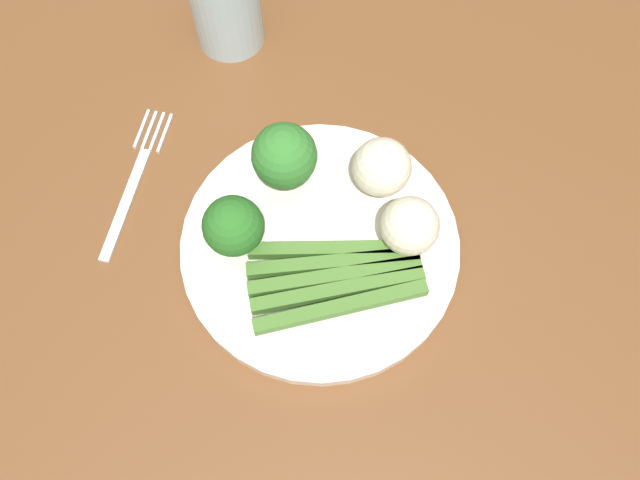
{
  "coord_description": "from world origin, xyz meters",
  "views": [
    {
      "loc": [
        0.14,
        -0.16,
        1.28
      ],
      "look_at": [
        0.05,
        0.05,
        0.77
      ],
      "focal_mm": 35.37,
      "sensor_mm": 36.0,
      "label": 1
    }
  ],
  "objects_px": {
    "fork": "(135,180)",
    "dining_table": "(255,312)",
    "broccoli_back": "(286,157)",
    "cauliflower_left": "(382,167)",
    "plate": "(320,246)",
    "asparagus_bundle": "(336,277)",
    "water_glass": "(225,0)",
    "broccoli_right": "(233,227)",
    "cauliflower_front": "(410,226)"
  },
  "relations": [
    {
      "from": "broccoli_right",
      "to": "cauliflower_left",
      "type": "height_order",
      "value": "broccoli_right"
    },
    {
      "from": "dining_table",
      "to": "water_glass",
      "type": "height_order",
      "value": "water_glass"
    },
    {
      "from": "broccoli_right",
      "to": "dining_table",
      "type": "bearing_deg",
      "value": -58.18
    },
    {
      "from": "asparagus_bundle",
      "to": "broccoli_right",
      "type": "distance_m",
      "value": 0.1
    },
    {
      "from": "dining_table",
      "to": "broccoli_back",
      "type": "xyz_separation_m",
      "value": [
        0.0,
        0.1,
        0.16
      ]
    },
    {
      "from": "broccoli_right",
      "to": "cauliflower_left",
      "type": "distance_m",
      "value": 0.14
    },
    {
      "from": "dining_table",
      "to": "fork",
      "type": "relative_size",
      "value": 6.76
    },
    {
      "from": "cauliflower_left",
      "to": "water_glass",
      "type": "relative_size",
      "value": 0.51
    },
    {
      "from": "cauliflower_left",
      "to": "broccoli_back",
      "type": "bearing_deg",
      "value": -159.13
    },
    {
      "from": "fork",
      "to": "water_glass",
      "type": "height_order",
      "value": "water_glass"
    },
    {
      "from": "cauliflower_front",
      "to": "water_glass",
      "type": "xyz_separation_m",
      "value": [
        -0.25,
        0.16,
        0.01
      ]
    },
    {
      "from": "cauliflower_front",
      "to": "fork",
      "type": "distance_m",
      "value": 0.27
    },
    {
      "from": "asparagus_bundle",
      "to": "cauliflower_left",
      "type": "height_order",
      "value": "cauliflower_left"
    },
    {
      "from": "plate",
      "to": "broccoli_right",
      "type": "distance_m",
      "value": 0.09
    },
    {
      "from": "cauliflower_left",
      "to": "dining_table",
      "type": "bearing_deg",
      "value": -122.18
    },
    {
      "from": "broccoli_back",
      "to": "cauliflower_left",
      "type": "height_order",
      "value": "broccoli_back"
    },
    {
      "from": "broccoli_back",
      "to": "fork",
      "type": "bearing_deg",
      "value": -160.41
    },
    {
      "from": "plate",
      "to": "water_glass",
      "type": "distance_m",
      "value": 0.27
    },
    {
      "from": "broccoli_back",
      "to": "asparagus_bundle",
      "type": "bearing_deg",
      "value": -43.84
    },
    {
      "from": "broccoli_right",
      "to": "fork",
      "type": "bearing_deg",
      "value": 167.75
    },
    {
      "from": "asparagus_bundle",
      "to": "plate",
      "type": "bearing_deg",
      "value": -77.17
    },
    {
      "from": "broccoli_back",
      "to": "water_glass",
      "type": "height_order",
      "value": "water_glass"
    },
    {
      "from": "broccoli_back",
      "to": "broccoli_right",
      "type": "relative_size",
      "value": 1.11
    },
    {
      "from": "dining_table",
      "to": "cauliflower_left",
      "type": "xyz_separation_m",
      "value": [
        0.08,
        0.13,
        0.15
      ]
    },
    {
      "from": "plate",
      "to": "water_glass",
      "type": "height_order",
      "value": "water_glass"
    },
    {
      "from": "water_glass",
      "to": "dining_table",
      "type": "bearing_deg",
      "value": -62.34
    },
    {
      "from": "fork",
      "to": "dining_table",
      "type": "bearing_deg",
      "value": -119.47
    },
    {
      "from": "asparagus_bundle",
      "to": "water_glass",
      "type": "xyz_separation_m",
      "value": [
        -0.21,
        0.22,
        0.03
      ]
    },
    {
      "from": "plate",
      "to": "fork",
      "type": "xyz_separation_m",
      "value": [
        -0.19,
        -0.0,
        -0.01
      ]
    },
    {
      "from": "asparagus_bundle",
      "to": "water_glass",
      "type": "height_order",
      "value": "water_glass"
    },
    {
      "from": "broccoli_right",
      "to": "cauliflower_front",
      "type": "relative_size",
      "value": 1.24
    },
    {
      "from": "dining_table",
      "to": "asparagus_bundle",
      "type": "height_order",
      "value": "asparagus_bundle"
    },
    {
      "from": "broccoli_back",
      "to": "broccoli_right",
      "type": "bearing_deg",
      "value": -101.45
    },
    {
      "from": "dining_table",
      "to": "broccoli_back",
      "type": "distance_m",
      "value": 0.19
    },
    {
      "from": "dining_table",
      "to": "cauliflower_left",
      "type": "bearing_deg",
      "value": 57.82
    },
    {
      "from": "dining_table",
      "to": "cauliflower_front",
      "type": "xyz_separation_m",
      "value": [
        0.12,
        0.08,
        0.15
      ]
    },
    {
      "from": "broccoli_right",
      "to": "water_glass",
      "type": "bearing_deg",
      "value": 117.23
    },
    {
      "from": "dining_table",
      "to": "cauliflower_front",
      "type": "bearing_deg",
      "value": 34.27
    },
    {
      "from": "dining_table",
      "to": "water_glass",
      "type": "xyz_separation_m",
      "value": [
        -0.13,
        0.24,
        0.16
      ]
    },
    {
      "from": "dining_table",
      "to": "broccoli_back",
      "type": "height_order",
      "value": "broccoli_back"
    },
    {
      "from": "fork",
      "to": "water_glass",
      "type": "relative_size",
      "value": 1.58
    },
    {
      "from": "cauliflower_front",
      "to": "water_glass",
      "type": "bearing_deg",
      "value": 147.39
    },
    {
      "from": "dining_table",
      "to": "broccoli_back",
      "type": "relative_size",
      "value": 15.63
    },
    {
      "from": "fork",
      "to": "broccoli_back",
      "type": "bearing_deg",
      "value": -80.32
    },
    {
      "from": "fork",
      "to": "plate",
      "type": "bearing_deg",
      "value": -99.27
    },
    {
      "from": "plate",
      "to": "broccoli_right",
      "type": "bearing_deg",
      "value": -156.48
    },
    {
      "from": "broccoli_back",
      "to": "cauliflower_left",
      "type": "bearing_deg",
      "value": 20.87
    },
    {
      "from": "broccoli_back",
      "to": "broccoli_right",
      "type": "xyz_separation_m",
      "value": [
        -0.02,
        -0.08,
        -0.0
      ]
    },
    {
      "from": "dining_table",
      "to": "cauliflower_left",
      "type": "relative_size",
      "value": 20.84
    },
    {
      "from": "cauliflower_left",
      "to": "fork",
      "type": "distance_m",
      "value": 0.24
    }
  ]
}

